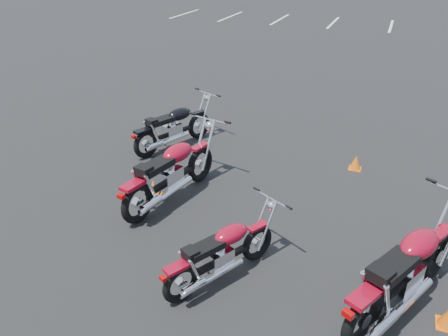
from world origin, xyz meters
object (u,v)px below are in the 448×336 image
(motorcycle_front_red, at_px, (171,172))
(motorcycle_second_black, at_px, (173,127))
(motorcycle_rear_red, at_px, (406,272))
(motorcycle_third_red, at_px, (222,253))

(motorcycle_front_red, distance_m, motorcycle_second_black, 2.15)
(motorcycle_second_black, height_order, motorcycle_rear_red, motorcycle_rear_red)
(motorcycle_second_black, bearing_deg, motorcycle_third_red, -54.44)
(motorcycle_second_black, xyz_separation_m, motorcycle_third_red, (2.47, -3.45, -0.05))
(motorcycle_front_red, bearing_deg, motorcycle_rear_red, -18.13)
(motorcycle_second_black, distance_m, motorcycle_rear_red, 5.60)
(motorcycle_front_red, distance_m, motorcycle_third_red, 2.16)
(motorcycle_front_red, relative_size, motorcycle_second_black, 1.16)
(motorcycle_rear_red, bearing_deg, motorcycle_third_red, -171.66)
(motorcycle_front_red, height_order, motorcycle_second_black, motorcycle_front_red)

